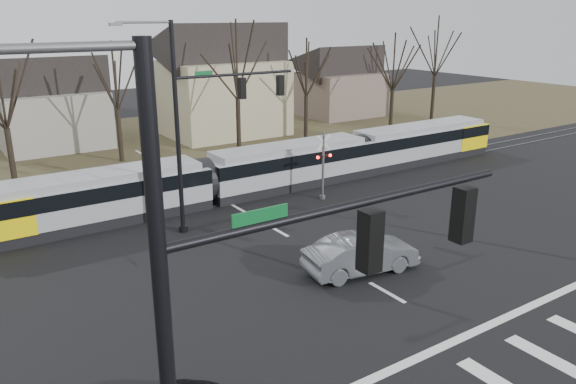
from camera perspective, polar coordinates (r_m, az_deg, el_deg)
ground at (r=21.52m, az=13.75°, el=-11.95°), size 140.00×140.00×0.00m
grass_verge at (r=47.68m, az=-15.60°, el=4.32°), size 140.00×28.00×0.01m
crosswalk at (r=19.51m, az=22.71°, el=-16.24°), size 27.00×2.60×0.01m
stop_line at (r=20.54m, az=17.52°, el=-13.80°), size 28.00×0.35×0.01m
lane_dashes at (r=33.35m, az=-6.70°, el=-0.73°), size 0.18×30.00×0.01m
rail_pair at (r=33.17m, az=-6.55°, el=-0.79°), size 90.00×1.52×0.06m
tram at (r=35.19m, az=-0.04°, el=2.87°), size 35.87×2.66×2.72m
sedan at (r=23.91m, az=7.42°, el=-6.27°), size 3.25×5.48×1.63m
signal_pole_near_left at (r=8.76m, az=-2.09°, el=-15.08°), size 9.28×0.44×10.20m
signal_pole_far at (r=27.88m, az=-8.21°, el=7.66°), size 9.28×0.44×10.20m
rail_crossing_signal at (r=32.76m, az=3.58°, el=2.45°), size 1.08×0.36×4.00m
tree_row at (r=41.95m, az=-10.86°, el=9.86°), size 59.20×7.20×10.00m
house_b at (r=49.60m, az=-23.02°, el=8.74°), size 8.64×7.56×7.65m
house_c at (r=51.18m, az=-6.72°, el=11.65°), size 10.80×8.64×10.10m
house_d at (r=61.17m, az=5.25°, el=11.47°), size 8.64×7.56×7.65m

